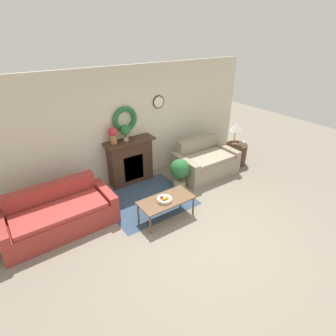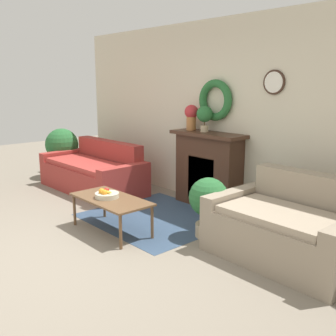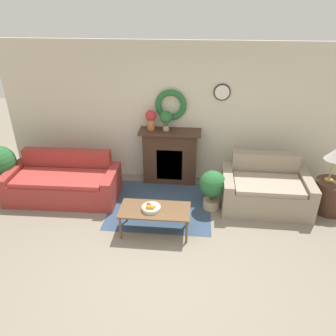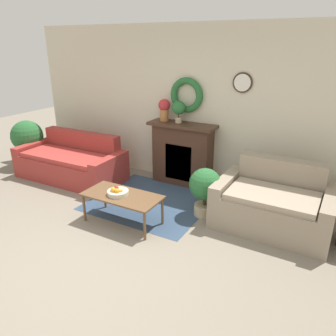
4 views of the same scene
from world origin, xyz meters
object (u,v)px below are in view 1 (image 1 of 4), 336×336
at_px(fireplace, 130,161).
at_px(loveseat_right, 205,162).
at_px(couch_left, 59,215).
at_px(coffee_table, 166,201).
at_px(potted_plant_on_mantel, 125,131).
at_px(side_table_by_loveseat, 236,154).
at_px(potted_plant_floor_by_loveseat, 180,171).
at_px(fruit_bowl, 165,199).
at_px(mug, 243,143).
at_px(table_lamp, 236,128).
at_px(vase_on_mantel_left, 113,134).

relative_size(fireplace, loveseat_right, 0.77).
relative_size(couch_left, coffee_table, 1.84).
bearing_deg(potted_plant_on_mantel, fireplace, 10.61).
distance_m(couch_left, loveseat_right, 3.68).
relative_size(loveseat_right, coffee_table, 1.39).
height_order(side_table_by_loveseat, potted_plant_floor_by_loveseat, potted_plant_floor_by_loveseat).
distance_m(loveseat_right, potted_plant_floor_by_loveseat, 0.97).
height_order(coffee_table, fruit_bowl, fruit_bowl).
distance_m(loveseat_right, side_table_by_loveseat, 1.11).
bearing_deg(potted_plant_on_mantel, mug, -15.53).
height_order(fireplace, coffee_table, fireplace).
relative_size(side_table_by_loveseat, table_lamp, 0.97).
bearing_deg(couch_left, loveseat_right, -0.17).
bearing_deg(mug, fruit_bowl, -165.52).
bearing_deg(side_table_by_loveseat, couch_left, -179.90).
bearing_deg(potted_plant_on_mantel, loveseat_right, -20.86).
relative_size(fireplace, vase_on_mantel_left, 3.12).
xyz_separation_m(fireplace, loveseat_right, (1.76, -0.72, -0.24)).
height_order(table_lamp, potted_plant_on_mantel, potted_plant_on_mantel).
relative_size(coffee_table, vase_on_mantel_left, 2.90).
relative_size(couch_left, potted_plant_on_mantel, 5.37).
xyz_separation_m(fireplace, potted_plant_floor_by_loveseat, (0.82, -0.90, -0.12)).
bearing_deg(coffee_table, side_table_by_loveseat, 16.68).
xyz_separation_m(table_lamp, vase_on_mantel_left, (-3.17, 0.72, 0.28)).
height_order(table_lamp, vase_on_mantel_left, vase_on_mantel_left).
distance_m(couch_left, mug, 4.93).
xyz_separation_m(coffee_table, potted_plant_on_mantel, (0.01, 1.64, 0.96)).
relative_size(loveseat_right, table_lamp, 2.57).
xyz_separation_m(fireplace, table_lamp, (2.80, -0.71, 0.49)).
bearing_deg(fruit_bowl, couch_left, 152.86).
bearing_deg(side_table_by_loveseat, loveseat_right, 177.22).
bearing_deg(potted_plant_on_mantel, vase_on_mantel_left, 176.04).
relative_size(fireplace, coffee_table, 1.08).
bearing_deg(couch_left, potted_plant_on_mantel, 21.42).
bearing_deg(potted_plant_floor_by_loveseat, table_lamp, 5.38).
bearing_deg(fruit_bowl, potted_plant_on_mantel, 87.59).
bearing_deg(coffee_table, vase_on_mantel_left, 99.38).
relative_size(couch_left, vase_on_mantel_left, 5.35).
height_order(coffee_table, potted_plant_floor_by_loveseat, potted_plant_floor_by_loveseat).
relative_size(table_lamp, mug, 6.30).
bearing_deg(fruit_bowl, coffee_table, 25.04).
xyz_separation_m(vase_on_mantel_left, potted_plant_on_mantel, (0.29, -0.02, 0.02)).
xyz_separation_m(fruit_bowl, side_table_by_loveseat, (3.02, 0.91, -0.19)).
height_order(fireplace, table_lamp, table_lamp).
height_order(loveseat_right, table_lamp, table_lamp).
xyz_separation_m(couch_left, loveseat_right, (3.68, 0.06, 0.02)).
xyz_separation_m(side_table_by_loveseat, mug, (0.13, -0.10, 0.33)).
distance_m(coffee_table, table_lamp, 3.11).
bearing_deg(table_lamp, coffee_table, -161.90).
bearing_deg(mug, vase_on_mantel_left, 165.43).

